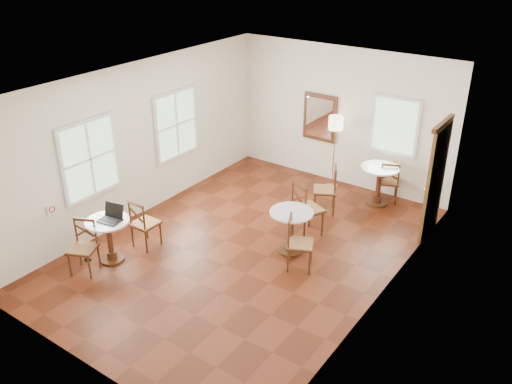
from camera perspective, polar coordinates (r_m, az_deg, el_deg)
ground at (r=9.66m, az=-1.03°, el=-5.97°), size 7.00×7.00×0.00m
room_shell at (r=9.04m, az=-0.41°, el=5.10°), size 5.02×7.02×3.01m
cafe_table_near at (r=9.42m, az=-15.31°, el=-4.49°), size 0.74×0.74×0.78m
cafe_table_mid at (r=9.33m, az=3.74°, el=-3.74°), size 0.76×0.76×0.80m
cafe_table_back at (r=11.21m, az=12.90°, el=1.11°), size 0.78×0.78×0.82m
chair_near_a at (r=9.69m, az=-11.77°, el=-3.29°), size 0.43×0.43×0.93m
chair_near_b at (r=9.27m, az=-17.87°, el=-5.61°), size 0.56×0.56×0.92m
chair_mid_a at (r=9.85m, az=5.35°, el=-1.82°), size 0.65×0.65×1.07m
chair_mid_b at (r=8.93m, az=4.54°, el=-5.44°), size 0.58×0.58×0.94m
chair_back_a at (r=11.41m, az=13.91°, el=1.11°), size 0.55×0.55×0.90m
chair_back_b at (r=10.72m, az=7.46°, el=0.26°), size 0.62×0.62×0.99m
floor_lamp at (r=11.49m, az=8.44°, el=6.75°), size 0.31×0.31×1.61m
laptop at (r=9.25m, az=-15.08°, el=-2.49°), size 0.41×0.36×0.26m
mouse at (r=9.30m, az=-15.37°, el=-2.69°), size 0.09×0.06×0.03m
navy_mug at (r=9.44m, az=-15.47°, el=-2.10°), size 0.10×0.07×0.08m
water_glass at (r=9.33m, az=-16.38°, el=-2.47°), size 0.07×0.07×0.11m
power_adapter at (r=9.75m, az=-17.40°, el=-6.86°), size 0.11×0.06×0.04m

